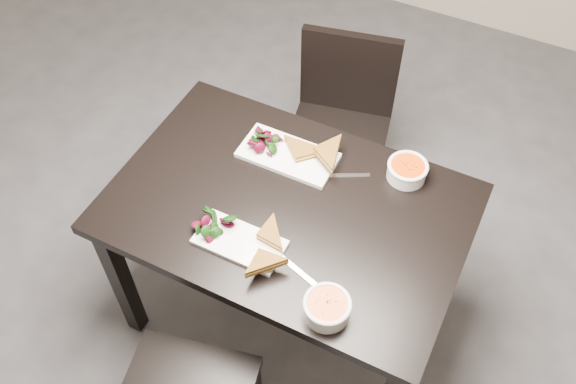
% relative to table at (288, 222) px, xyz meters
% --- Properties ---
extents(ground, '(5.00, 5.00, 0.00)m').
position_rel_table_xyz_m(ground, '(-0.24, -0.15, -0.65)').
color(ground, '#47474C').
rests_on(ground, ground).
extents(table, '(1.20, 0.80, 0.75)m').
position_rel_table_xyz_m(table, '(0.00, 0.00, 0.00)').
color(table, black).
rests_on(table, ground).
extents(chair_far, '(0.50, 0.50, 0.85)m').
position_rel_table_xyz_m(chair_far, '(-0.10, 0.72, -0.17)').
color(chair_far, black).
rests_on(chair_far, ground).
extents(plate_near, '(0.29, 0.14, 0.01)m').
position_rel_table_xyz_m(plate_near, '(-0.07, -0.21, 0.11)').
color(plate_near, white).
rests_on(plate_near, table).
extents(sandwich_near, '(0.15, 0.12, 0.05)m').
position_rel_table_xyz_m(sandwich_near, '(-0.00, -0.19, 0.14)').
color(sandwich_near, '#92611E').
rests_on(sandwich_near, plate_near).
extents(salad_near, '(0.09, 0.08, 0.04)m').
position_rel_table_xyz_m(salad_near, '(-0.17, -0.21, 0.13)').
color(salad_near, black).
rests_on(salad_near, plate_near).
extents(soup_bowl_near, '(0.14, 0.14, 0.06)m').
position_rel_table_xyz_m(soup_bowl_near, '(0.28, -0.31, 0.14)').
color(soup_bowl_near, white).
rests_on(soup_bowl_near, table).
extents(cutlery_near, '(0.18, 0.07, 0.00)m').
position_rel_table_xyz_m(cutlery_near, '(0.13, -0.21, 0.10)').
color(cutlery_near, silver).
rests_on(cutlery_near, table).
extents(plate_far, '(0.35, 0.17, 0.02)m').
position_rel_table_xyz_m(plate_far, '(-0.10, 0.19, 0.11)').
color(plate_far, white).
rests_on(plate_far, table).
extents(sandwich_far, '(0.21, 0.22, 0.06)m').
position_rel_table_xyz_m(sandwich_far, '(-0.03, 0.18, 0.14)').
color(sandwich_far, '#92611E').
rests_on(sandwich_far, plate_far).
extents(salad_far, '(0.11, 0.10, 0.05)m').
position_rel_table_xyz_m(salad_far, '(-0.20, 0.19, 0.14)').
color(salad_far, black).
rests_on(salad_far, plate_far).
extents(soup_bowl_far, '(0.14, 0.14, 0.06)m').
position_rel_table_xyz_m(soup_bowl_far, '(0.31, 0.30, 0.13)').
color(soup_bowl_far, white).
rests_on(soup_bowl_far, table).
extents(cutlery_far, '(0.17, 0.10, 0.00)m').
position_rel_table_xyz_m(cutlery_far, '(0.12, 0.20, 0.10)').
color(cutlery_far, silver).
rests_on(cutlery_far, table).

